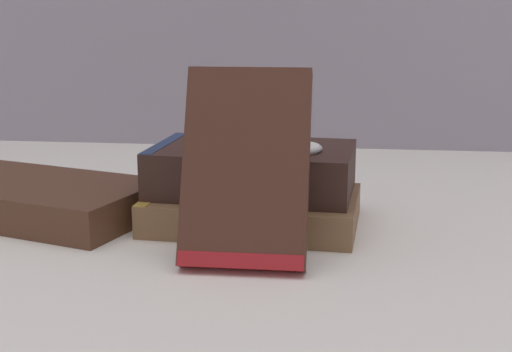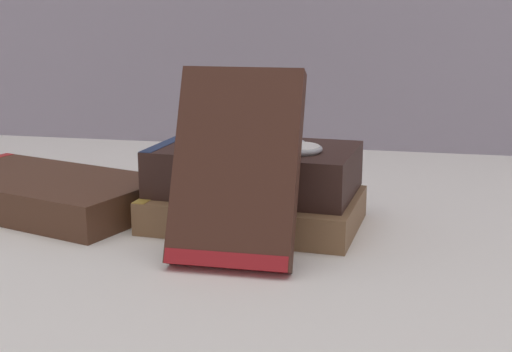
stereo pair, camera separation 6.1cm
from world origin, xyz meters
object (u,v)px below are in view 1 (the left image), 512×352
Objects in this scene: book_leaning_front at (249,174)px; reading_glasses at (207,182)px; book_side_left at (26,197)px; pocket_watch at (298,147)px; book_flat_top at (248,169)px; book_flat_bottom at (248,209)px.

reading_glasses is at bearing 108.03° from book_leaning_front.
pocket_watch is at bearing 15.02° from book_side_left.
book_leaning_front is at bearing -6.68° from book_side_left.
pocket_watch is 0.48× the size of reading_glasses.
book_leaning_front is (0.02, -0.11, 0.02)m from book_flat_top.
reading_glasses is at bearing 126.13° from pocket_watch.
reading_glasses is (0.16, 0.15, -0.02)m from book_side_left.
book_side_left is at bearing 155.73° from book_leaning_front.
book_flat_bottom is at bearing 97.85° from book_leaning_front.
book_leaning_front reaches higher than book_side_left.
book_flat_top is at bearing 102.54° from book_flat_bottom.
book_flat_top is 0.23m from book_side_left.
pocket_watch is (0.05, -0.01, 0.02)m from book_flat_top.
book_side_left is 2.72× the size of reading_glasses.
pocket_watch is at bearing -11.67° from book_flat_top.
book_leaning_front reaches higher than reading_glasses.
book_leaning_front is (0.24, -0.11, 0.06)m from book_side_left.
book_flat_top is at bearing 97.90° from book_leaning_front.
book_side_left is (-0.22, -0.00, -0.03)m from book_flat_top.
book_flat_bottom is 1.31× the size of book_leaning_front.
book_flat_top is 0.11m from book_leaning_front.
reading_glasses is (-0.08, 0.25, -0.07)m from book_leaning_front.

